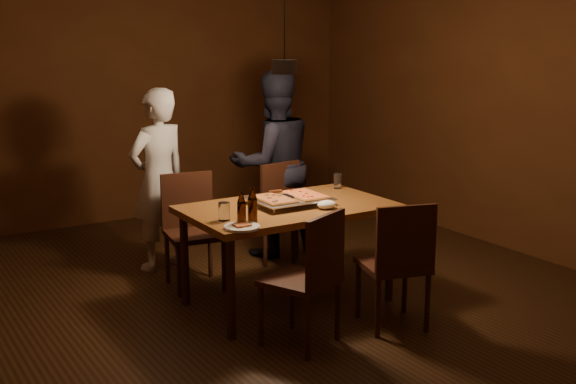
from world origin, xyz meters
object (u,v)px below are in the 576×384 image
plate_slice (242,227)px  pendant_lamp (285,65)px  diner_white (159,180)px  chair_far_right (288,205)px  dining_table (288,215)px  diner_dark (274,164)px  chair_far_left (191,219)px  chair_near_left (311,267)px  chair_near_right (399,254)px  beer_bottle_b (252,204)px  pizza_tray (289,201)px  beer_bottle_a (241,208)px

plate_slice → pendant_lamp: 1.22m
diner_white → chair_far_right: bearing=135.7°
dining_table → diner_dark: size_ratio=0.90×
chair_far_left → chair_near_left: same height
plate_slice → chair_far_right: bearing=46.8°
chair_near_left → pendant_lamp: (0.27, 0.76, 1.22)m
chair_far_right → diner_dark: bearing=-110.4°
chair_near_right → beer_bottle_b: (-0.82, 0.54, 0.34)m
chair_far_right → beer_bottle_b: (-0.92, -1.03, 0.34)m
chair_near_left → pendant_lamp: bearing=46.5°
chair_far_right → dining_table: bearing=49.0°
chair_near_right → pendant_lamp: 1.53m
pizza_tray → plate_slice: pizza_tray is taller
diner_white → chair_near_right: bearing=96.9°
chair_near_left → diner_white: (-0.20, 2.01, 0.24)m
chair_far_right → plate_slice: bearing=37.9°
plate_slice → pendant_lamp: pendant_lamp is taller
chair_far_left → diner_dark: size_ratio=0.29×
pendant_lamp → beer_bottle_b: bearing=-145.2°
diner_white → diner_dark: size_ratio=0.93×
beer_bottle_a → diner_white: 1.56m
chair_far_right → beer_bottle_b: 1.42m
chair_far_right → beer_bottle_b: beer_bottle_b is taller
dining_table → chair_far_left: bearing=119.9°
chair_far_left → beer_bottle_b: 1.09m
chair_far_right → beer_bottle_a: (-1.00, -1.02, 0.32)m
chair_near_left → plate_slice: size_ratio=2.36×
beer_bottle_b → diner_dark: size_ratio=0.15×
beer_bottle_a → pendant_lamp: 1.08m
chair_far_right → chair_near_left: (-0.76, -1.48, 0.00)m
dining_table → beer_bottle_b: beer_bottle_b is taller
beer_bottle_a → pizza_tray: bearing=28.8°
chair_near_left → diner_dark: bearing=42.1°
pizza_tray → dining_table: bearing=-133.0°
chair_far_left → chair_far_right: size_ratio=1.00×
dining_table → pizza_tray: 0.11m
chair_far_left → chair_far_right: 0.90m
pizza_tray → plate_slice: 0.74m
chair_far_left → beer_bottle_a: (-0.10, -1.04, 0.32)m
beer_bottle_b → plate_slice: 0.20m
plate_slice → chair_near_left: bearing=-51.0°
chair_near_right → pendant_lamp: bearing=130.4°
beer_bottle_b → pendant_lamp: pendant_lamp is taller
dining_table → chair_near_right: (0.36, -0.82, -0.14)m
chair_far_right → pendant_lamp: bearing=47.4°
diner_dark → pendant_lamp: (-0.56, -1.10, 0.93)m
chair_far_right → chair_near_right: bearing=77.4°
diner_white → beer_bottle_b: bearing=76.0°
diner_dark → pizza_tray: bearing=72.5°
chair_near_right → beer_bottle_b: beer_bottle_b is taller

